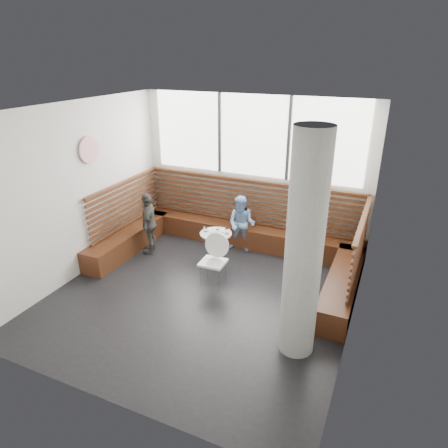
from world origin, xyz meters
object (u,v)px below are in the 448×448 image
at_px(concrete_column, 304,249).
at_px(cafe_table, 216,241).
at_px(adult_man, 305,245).
at_px(child_back, 242,224).
at_px(cafe_chair, 215,256).
at_px(child_left, 149,223).

relative_size(concrete_column, cafe_table, 4.91).
xyz_separation_m(adult_man, child_back, (-1.57, 0.98, -0.26)).
relative_size(adult_man, child_back, 1.43).
relative_size(cafe_chair, adult_man, 0.55).
distance_m(concrete_column, child_back, 3.32).
height_order(adult_man, child_left, adult_man).
height_order(cafe_table, child_left, child_left).
relative_size(concrete_column, child_back, 2.61).
height_order(cafe_chair, child_back, child_back).
height_order(concrete_column, adult_man, concrete_column).
xyz_separation_m(cafe_table, adult_man, (1.84, -0.28, 0.41)).
xyz_separation_m(adult_man, child_left, (-3.32, 0.14, -0.21)).
bearing_deg(concrete_column, adult_man, 100.79).
distance_m(concrete_column, child_left, 4.12).
height_order(concrete_column, cafe_chair, concrete_column).
xyz_separation_m(concrete_column, child_left, (-3.62, 1.72, -0.94)).
relative_size(child_back, child_left, 0.93).
bearing_deg(cafe_chair, child_left, 159.34).
height_order(cafe_chair, adult_man, adult_man).
bearing_deg(child_left, cafe_chair, 50.04).
xyz_separation_m(cafe_chair, child_back, (-0.06, 1.46, 0.04)).
xyz_separation_m(cafe_table, cafe_chair, (0.33, -0.75, 0.10)).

